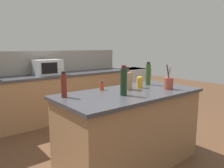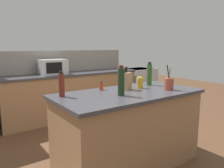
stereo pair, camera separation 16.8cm
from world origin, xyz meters
name	(u,v)px [view 1 (the left image)]	position (x,y,z in m)	size (l,w,h in m)	color
ground_plane	(129,163)	(0.00, 0.00, 0.00)	(14.00, 14.00, 0.00)	brown
back_counter_run	(68,95)	(0.30, 2.20, 0.47)	(2.95, 0.66, 0.94)	#936B47
wall_backsplash	(60,61)	(0.30, 2.52, 1.17)	(2.91, 0.03, 0.46)	gray
kitchen_island	(129,128)	(0.00, 0.00, 0.47)	(1.81, 0.89, 0.94)	#936B47
range_oven	(132,85)	(2.19, 2.20, 0.47)	(0.76, 0.65, 0.92)	#ADB2B7
microwave	(48,67)	(-0.12, 2.20, 1.09)	(0.50, 0.39, 0.29)	#ADB2B7
knife_block	(127,81)	(0.08, 0.14, 1.05)	(0.16, 0.14, 0.29)	#A87C54
utensil_crock	(168,83)	(0.50, -0.19, 1.02)	(0.12, 0.12, 0.32)	brown
vinegar_bottle	(64,85)	(-0.76, 0.24, 1.07)	(0.06, 0.06, 0.28)	maroon
spice_jar_paprika	(102,86)	(-0.20, 0.30, 0.99)	(0.05, 0.05, 0.11)	#B73D1E
wine_bottle	(124,81)	(-0.19, -0.09, 1.10)	(0.08, 0.08, 0.34)	black
honey_jar	(140,83)	(0.28, 0.11, 1.01)	(0.08, 0.08, 0.15)	gold
olive_oil_bottle	(148,74)	(0.55, 0.20, 1.10)	(0.07, 0.07, 0.33)	#2D4C1E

